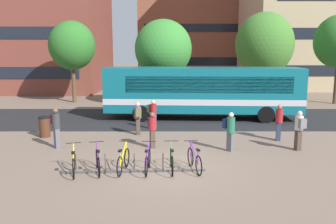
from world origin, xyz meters
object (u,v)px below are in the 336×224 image
Objects in this scene: commuter_black_pack_0 at (280,120)px; commuter_olive_pack_6 at (154,112)px; commuter_grey_pack_1 at (301,128)px; street_tree_2 at (164,49)px; parked_bicycle_yellow_2 at (124,161)px; commuter_olive_pack_2 at (139,116)px; commuter_navy_pack_5 at (231,129)px; trash_bin at (46,127)px; parked_bicycle_purple_1 at (99,162)px; parked_bicycle_purple_3 at (149,161)px; street_tree_1 at (73,46)px; parked_bicycle_purple_5 at (196,160)px; commuter_maroon_pack_3 at (57,125)px; city_bus at (202,91)px; commuter_navy_pack_4 at (153,127)px; street_tree_0 at (266,45)px; parked_bicycle_green_4 at (173,161)px; parked_bicycle_yellow_0 at (75,163)px.

commuter_olive_pack_6 is at bearing -99.76° from commuter_black_pack_0.
street_tree_2 is (-5.95, 11.89, 3.36)m from commuter_grey_pack_1.
commuter_olive_pack_2 is (0.06, 5.47, 0.58)m from parked_bicycle_yellow_2.
street_tree_2 reaches higher than parked_bicycle_yellow_2.
street_tree_2 is (-2.99, 11.97, 3.39)m from commuter_navy_pack_5.
commuter_navy_pack_5 is at bearing 79.93° from commuter_grey_pack_1.
trash_bin is (-5.29, -1.74, -0.41)m from commuter_olive_pack_6.
parked_bicycle_purple_1 is at bearing 101.35° from parked_bicycle_yellow_2.
parked_bicycle_purple_3 is 18.69m from street_tree_1.
parked_bicycle_purple_5 is 6.58m from commuter_maroon_pack_3.
city_bus is 5.70m from commuter_olive_pack_2.
parked_bicycle_purple_1 is at bearing -44.50° from commuter_navy_pack_4.
trash_bin is 19.19m from street_tree_0.
commuter_grey_pack_1 reaches higher than parked_bicycle_purple_1.
parked_bicycle_yellow_2 and parked_bicycle_purple_3 have the same top height.
city_bus reaches higher than commuter_olive_pack_6.
street_tree_2 is at bearing -0.09° from parked_bicycle_green_4.
city_bus is 7.19× the size of parked_bicycle_yellow_0.
commuter_navy_pack_4 is at bearing 74.42° from commuter_grey_pack_1.
parked_bicycle_yellow_0 is (-5.35, -10.04, -1.39)m from city_bus.
trash_bin is at bearing 49.45° from parked_bicycle_purple_3.
street_tree_1 is at bearing 153.76° from commuter_maroon_pack_3.
commuter_grey_pack_1 is 19.76m from street_tree_1.
commuter_maroon_pack_3 is 1.12× the size of commuter_navy_pack_4.
street_tree_2 reaches higher than commuter_olive_pack_6.
parked_bicycle_purple_1 is 1.00× the size of commuter_olive_pack_2.
commuter_olive_pack_2 is 9.76m from street_tree_2.
parked_bicycle_yellow_2 is 1.67× the size of trash_bin.
parked_bicycle_yellow_2 is (0.89, 0.07, 0.00)m from parked_bicycle_purple_1.
commuter_black_pack_0 is at bearing 59.35° from commuter_maroon_pack_3.
parked_bicycle_yellow_2 and parked_bicycle_purple_5 have the same top height.
street_tree_0 is (8.77, 10.63, 3.79)m from commuter_olive_pack_6.
commuter_navy_pack_4 reaches higher than trash_bin.
trash_bin is at bearing -124.73° from commuter_navy_pack_4.
commuter_grey_pack_1 is at bearing -46.58° from street_tree_1.
commuter_olive_pack_6 reaches higher than parked_bicycle_yellow_2.
street_tree_0 reaches higher than commuter_maroon_pack_3.
parked_bicycle_yellow_2 is at bearing 89.15° from parked_bicycle_green_4.
parked_bicycle_purple_5 is at bearing 13.35° from commuter_navy_pack_4.
commuter_grey_pack_1 reaches higher than parked_bicycle_yellow_2.
city_bus is at bearing 142.21° from commuter_navy_pack_4.
parked_bicycle_green_4 is 18.98m from street_tree_1.
commuter_navy_pack_5 reaches higher than parked_bicycle_yellow_0.
commuter_grey_pack_1 is 1.07× the size of commuter_olive_pack_6.
commuter_olive_pack_2 is at bearing 87.69° from commuter_maroon_pack_3.
parked_bicycle_yellow_0 is 3.72m from commuter_maroon_pack_3.
commuter_maroon_pack_3 is (-5.03, 3.01, 0.64)m from parked_bicycle_green_4.
parked_bicycle_purple_1 is at bearing 94.09° from parked_bicycle_purple_3.
commuter_navy_pack_5 is (-2.96, -0.08, -0.03)m from commuter_grey_pack_1.
commuter_black_pack_0 is at bearing -0.32° from commuter_grey_pack_1.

